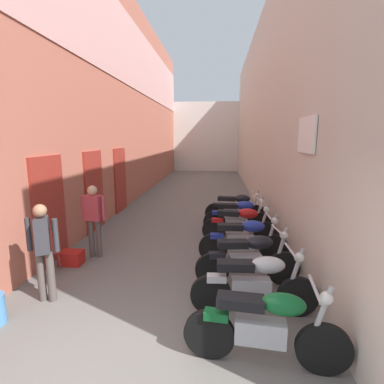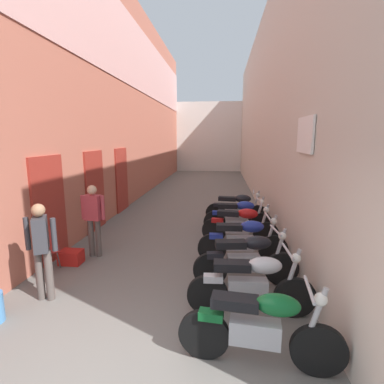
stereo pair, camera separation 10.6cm
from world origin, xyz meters
The scene contains 15 objects.
ground_plane centered at (0.00, 8.33, 0.00)m, with size 36.67×36.67×0.00m, color #66635E.
building_left centered at (-2.66, 10.29, 4.05)m, with size 0.45×20.67×8.04m.
building_right centered at (2.67, 10.33, 3.53)m, with size 0.45×20.67×7.07m.
building_far_end centered at (0.00, 21.67, 2.62)m, with size 7.93×2.00×5.23m, color silver.
motorcycle_nearest centered at (1.53, 0.85, 0.50)m, with size 1.85×0.58×1.04m.
motorcycle_second centered at (1.53, 1.83, 0.50)m, with size 1.85×0.58×1.04m.
motorcycle_third centered at (1.53, 2.73, 0.50)m, with size 1.85×0.58×1.04m.
motorcycle_fourth centered at (1.53, 3.69, 0.50)m, with size 1.85×0.58×1.04m.
motorcycle_fifth centered at (1.53, 4.75, 0.50)m, with size 1.84×0.58×1.04m.
motorcycle_sixth centered at (1.53, 5.57, 0.50)m, with size 1.85×0.58×1.04m.
motorcycle_seventh centered at (1.53, 6.50, 0.50)m, with size 1.85×0.58×1.04m.
pedestrian_by_doorway centered at (-1.70, 1.93, 0.92)m, with size 0.52×0.39×1.57m.
pedestrian_mid_alley centered at (-1.66, 3.71, 0.92)m, with size 0.52×0.25×1.57m.
plastic_crate centered at (-1.99, 3.27, 0.14)m, with size 0.44×0.32×0.28m, color red.
umbrella_leaning centered at (-2.10, 2.87, 0.68)m, with size 0.20×0.35×0.97m.
Camera 1 is at (0.97, -2.15, 2.55)m, focal length 27.52 mm.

